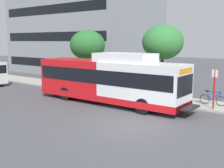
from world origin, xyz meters
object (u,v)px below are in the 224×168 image
object	(u,v)px
bicycle_parked	(213,99)
street_tree_mid_block	(88,45)
street_tree_near_stop	(163,42)
bus_stop_sign_pole	(214,86)
transit_bus	(109,80)

from	to	relation	value
bicycle_parked	street_tree_mid_block	xyz separation A→B (m)	(0.77, 12.06, 3.48)
street_tree_near_stop	bicycle_parked	bearing A→B (deg)	-104.18
street_tree_near_stop	street_tree_mid_block	bearing A→B (deg)	92.59
bus_stop_sign_pole	street_tree_mid_block	world-z (taller)	street_tree_mid_block
transit_bus	street_tree_mid_block	world-z (taller)	street_tree_mid_block
bicycle_parked	street_tree_near_stop	distance (m)	5.93
transit_bus	bus_stop_sign_pole	size ratio (longest dim) A/B	4.71
street_tree_near_stop	street_tree_mid_block	distance (m)	7.64
transit_bus	street_tree_mid_block	xyz separation A→B (m)	(4.14, 5.71, 2.34)
transit_bus	street_tree_mid_block	bearing A→B (deg)	54.06
transit_bus	bicycle_parked	world-z (taller)	transit_bus
transit_bus	street_tree_near_stop	bearing A→B (deg)	-23.16
bicycle_parked	street_tree_mid_block	bearing A→B (deg)	86.32
transit_bus	street_tree_near_stop	xyz separation A→B (m)	(4.48, -1.92, 2.64)
transit_bus	bus_stop_sign_pole	world-z (taller)	transit_bus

